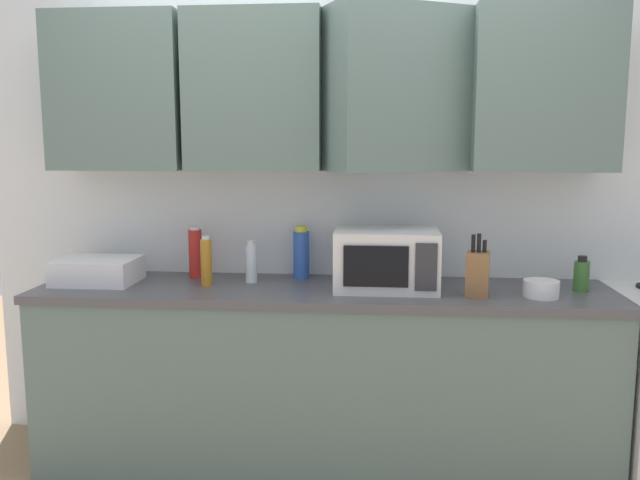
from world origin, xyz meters
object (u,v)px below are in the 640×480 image
at_px(bottle_clear_tall, 251,263).
at_px(bottle_green_oil, 581,275).
at_px(dish_rack, 98,271).
at_px(bottle_blue_cleaner, 301,253).
at_px(microwave, 386,259).
at_px(bottle_red_sauce, 195,253).
at_px(knife_block, 478,273).
at_px(bottle_amber_vinegar, 206,262).
at_px(bowl_ceramic_small, 541,289).

relative_size(bottle_clear_tall, bottle_green_oil, 1.26).
xyz_separation_m(dish_rack, bottle_blue_cleaner, (0.98, 0.20, 0.07)).
relative_size(microwave, bottle_blue_cleaner, 1.80).
xyz_separation_m(bottle_clear_tall, bottle_blue_cleaner, (0.23, 0.12, 0.03)).
relative_size(bottle_clear_tall, bottle_red_sauce, 0.79).
distance_m(microwave, bottle_red_sauce, 0.98).
relative_size(dish_rack, knife_block, 1.34).
relative_size(bottle_green_oil, bottle_amber_vinegar, 0.68).
xyz_separation_m(microwave, knife_block, (0.41, -0.11, -0.04)).
relative_size(dish_rack, bottle_amber_vinegar, 1.57).
bearing_deg(bottle_clear_tall, dish_rack, -173.87).
bearing_deg(bottle_green_oil, microwave, -177.95).
bearing_deg(dish_rack, bottle_amber_vinegar, -2.45).
xyz_separation_m(knife_block, bottle_amber_vinegar, (-1.26, 0.09, 0.01)).
distance_m(knife_block, bottle_clear_tall, 1.08).
distance_m(bottle_red_sauce, bowl_ceramic_small, 1.68).
distance_m(bottle_green_oil, bowl_ceramic_small, 0.26).
relative_size(knife_block, bottle_blue_cleaner, 1.07).
height_order(dish_rack, bottle_red_sauce, bottle_red_sauce).
distance_m(knife_block, bottle_green_oil, 0.52).
distance_m(bottle_green_oil, bottle_amber_vinegar, 1.76).
xyz_separation_m(knife_block, bottle_blue_cleaner, (-0.83, 0.32, 0.02)).
xyz_separation_m(microwave, bottle_green_oil, (0.90, 0.03, -0.07)).
height_order(dish_rack, bottle_amber_vinegar, bottle_amber_vinegar).
bearing_deg(bottle_green_oil, bottle_clear_tall, 178.22).
xyz_separation_m(dish_rack, bottle_green_oil, (2.31, 0.03, 0.01)).
bearing_deg(bottle_amber_vinegar, bottle_red_sauce, 119.36).
relative_size(bottle_clear_tall, bottle_amber_vinegar, 0.86).
bearing_deg(bottle_red_sauce, bottle_clear_tall, -15.84).
bearing_deg(bowl_ceramic_small, bottle_clear_tall, 171.96).
distance_m(bottle_blue_cleaner, bowl_ceramic_small, 1.16).
height_order(bottle_green_oil, bottle_amber_vinegar, bottle_amber_vinegar).
bearing_deg(bottle_green_oil, bowl_ceramic_small, -146.46).
xyz_separation_m(microwave, bottle_clear_tall, (-0.66, 0.08, -0.04)).
xyz_separation_m(knife_block, bowl_ceramic_small, (0.28, 0.00, -0.07)).
xyz_separation_m(dish_rack, bowl_ceramic_small, (2.10, -0.11, -0.02)).
height_order(microwave, bottle_amber_vinegar, microwave).
height_order(dish_rack, bottle_clear_tall, bottle_clear_tall).
relative_size(bottle_green_oil, bottle_red_sauce, 0.63).
xyz_separation_m(bottle_red_sauce, bowl_ceramic_small, (1.65, -0.28, -0.09)).
distance_m(microwave, bowl_ceramic_small, 0.70).
distance_m(dish_rack, bottle_red_sauce, 0.48).
distance_m(microwave, bottle_green_oil, 0.91).
xyz_separation_m(bottle_red_sauce, bottle_amber_vinegar, (0.11, -0.19, -0.01)).
relative_size(dish_rack, bowl_ceramic_small, 2.42).
distance_m(bottle_blue_cleaner, bottle_amber_vinegar, 0.49).
bearing_deg(knife_block, bottle_amber_vinegar, 175.94).
bearing_deg(bottle_green_oil, bottle_blue_cleaner, 172.73).
height_order(bottle_blue_cleaner, bottle_amber_vinegar, bottle_blue_cleaner).
bearing_deg(bottle_clear_tall, bottle_blue_cleaner, 27.47).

